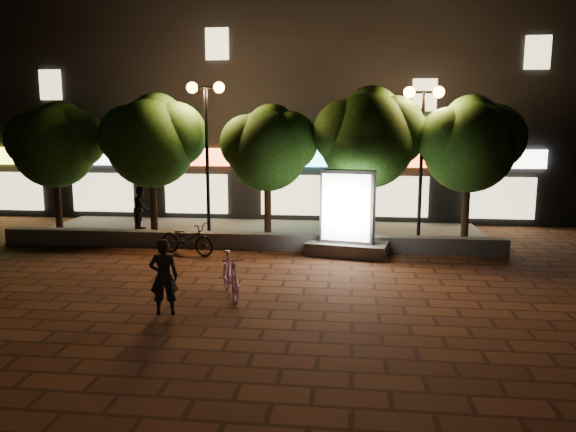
# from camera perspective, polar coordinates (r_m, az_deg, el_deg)

# --- Properties ---
(ground) EXTENTS (80.00, 80.00, 0.00)m
(ground) POSITION_cam_1_polar(r_m,az_deg,el_deg) (13.51, -7.72, -7.15)
(ground) COLOR #552E1A
(ground) RESTS_ON ground
(retaining_wall) EXTENTS (16.00, 0.45, 0.50)m
(retaining_wall) POSITION_cam_1_polar(r_m,az_deg,el_deg) (17.24, -4.48, -2.61)
(retaining_wall) COLOR slate
(retaining_wall) RESTS_ON ground
(sidewalk) EXTENTS (16.00, 5.00, 0.08)m
(sidewalk) POSITION_cam_1_polar(r_m,az_deg,el_deg) (19.69, -3.08, -1.71)
(sidewalk) COLOR slate
(sidewalk) RESTS_ON ground
(building_block) EXTENTS (28.00, 8.12, 11.30)m
(building_block) POSITION_cam_1_polar(r_m,az_deg,el_deg) (25.77, -0.73, 12.00)
(building_block) COLOR black
(building_block) RESTS_ON ground
(tree_far_left) EXTENTS (3.36, 2.80, 4.63)m
(tree_far_left) POSITION_cam_1_polar(r_m,az_deg,el_deg) (20.70, -23.16, 7.17)
(tree_far_left) COLOR #311F13
(tree_far_left) RESTS_ON sidewalk
(tree_left) EXTENTS (3.60, 3.00, 4.89)m
(tree_left) POSITION_cam_1_polar(r_m,az_deg,el_deg) (19.22, -13.99, 7.98)
(tree_left) COLOR #311F13
(tree_left) RESTS_ON sidewalk
(tree_mid) EXTENTS (3.24, 2.70, 4.50)m
(tree_mid) POSITION_cam_1_polar(r_m,az_deg,el_deg) (18.22, -2.00, 7.47)
(tree_mid) COLOR #311F13
(tree_mid) RESTS_ON sidewalk
(tree_right) EXTENTS (3.72, 3.10, 5.07)m
(tree_right) POSITION_cam_1_polar(r_m,az_deg,el_deg) (18.02, 8.57, 8.46)
(tree_right) COLOR #311F13
(tree_right) RESTS_ON sidewalk
(tree_far_right) EXTENTS (3.48, 2.90, 4.76)m
(tree_far_right) POSITION_cam_1_polar(r_m,az_deg,el_deg) (18.41, 18.63, 7.48)
(tree_far_right) COLOR #311F13
(tree_far_right) RESTS_ON sidewalk
(street_lamp_left) EXTENTS (1.26, 0.36, 5.18)m
(street_lamp_left) POSITION_cam_1_polar(r_m,az_deg,el_deg) (18.37, -8.57, 9.92)
(street_lamp_left) COLOR black
(street_lamp_left) RESTS_ON sidewalk
(street_lamp_right) EXTENTS (1.26, 0.36, 4.98)m
(street_lamp_right) POSITION_cam_1_polar(r_m,az_deg,el_deg) (17.88, 13.96, 9.34)
(street_lamp_right) COLOR black
(street_lamp_right) RESTS_ON sidewalk
(ad_kiosk) EXTENTS (2.55, 1.62, 2.56)m
(ad_kiosk) POSITION_cam_1_polar(r_m,az_deg,el_deg) (16.28, 6.27, -0.54)
(ad_kiosk) COLOR slate
(ad_kiosk) RESTS_ON ground
(scooter_pink) EXTENTS (1.12, 1.75, 1.02)m
(scooter_pink) POSITION_cam_1_polar(r_m,az_deg,el_deg) (12.38, -6.07, -6.20)
(scooter_pink) COLOR #E194D0
(scooter_pink) RESTS_ON ground
(rider) EXTENTS (0.66, 0.53, 1.59)m
(rider) POSITION_cam_1_polar(r_m,az_deg,el_deg) (11.43, -12.91, -6.25)
(rider) COLOR black
(rider) RESTS_ON ground
(scooter_parked) EXTENTS (1.98, 1.22, 0.98)m
(scooter_parked) POSITION_cam_1_polar(r_m,az_deg,el_deg) (16.62, -10.54, -2.34)
(scooter_parked) COLOR black
(scooter_parked) RESTS_ON ground
(pedestrian) EXTENTS (0.67, 0.83, 1.62)m
(pedestrian) POSITION_cam_1_polar(r_m,az_deg,el_deg) (20.52, -15.10, 0.84)
(pedestrian) COLOR black
(pedestrian) RESTS_ON sidewalk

